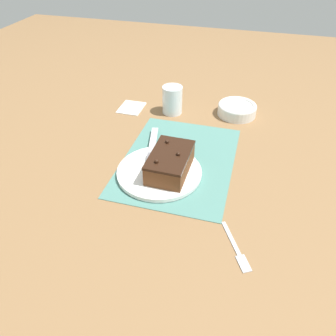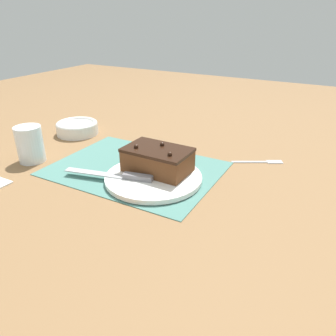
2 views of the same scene
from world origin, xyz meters
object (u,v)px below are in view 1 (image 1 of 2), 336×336
object	(u,v)px
serving_knife	(151,154)
dessert_fork	(237,250)
cake_plate	(159,172)
small_bowl	(237,109)
drinking_glass	(172,100)
chocolate_cake	(170,162)

from	to	relation	value
serving_knife	dessert_fork	world-z (taller)	serving_knife
cake_plate	dessert_fork	bearing A→B (deg)	-130.52
cake_plate	small_bowl	world-z (taller)	small_bowl
serving_knife	small_bowl	distance (m)	0.43
small_bowl	dessert_fork	world-z (taller)	small_bowl
small_bowl	serving_knife	bearing A→B (deg)	148.17
cake_plate	serving_knife	world-z (taller)	serving_knife
dessert_fork	cake_plate	bearing A→B (deg)	-69.40
serving_knife	small_bowl	bearing A→B (deg)	45.54
small_bowl	drinking_glass	bearing A→B (deg)	101.45
cake_plate	chocolate_cake	xyz separation A→B (m)	(0.01, -0.03, 0.04)
chocolate_cake	serving_knife	distance (m)	0.10
chocolate_cake	drinking_glass	distance (m)	0.39
cake_plate	chocolate_cake	size ratio (longest dim) A/B	1.45
small_bowl	dessert_fork	bearing A→B (deg)	-173.51
serving_knife	drinking_glass	xyz separation A→B (m)	(0.32, 0.02, 0.03)
cake_plate	dessert_fork	distance (m)	0.34
cake_plate	serving_knife	xyz separation A→B (m)	(0.06, 0.05, 0.01)
drinking_glass	small_bowl	bearing A→B (deg)	-78.55
drinking_glass	small_bowl	distance (m)	0.25
chocolate_cake	drinking_glass	size ratio (longest dim) A/B	1.64
cake_plate	small_bowl	distance (m)	0.47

